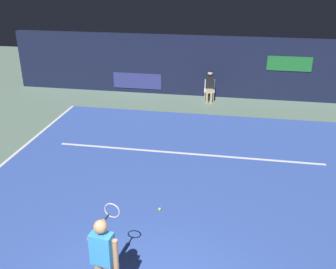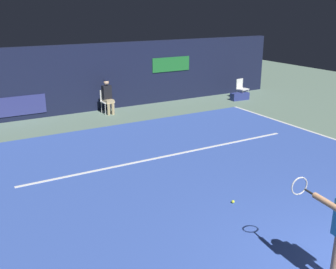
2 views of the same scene
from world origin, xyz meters
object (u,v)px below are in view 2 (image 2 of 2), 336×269
(line_judge_on_chair, at_px, (107,96))
(equipment_bag, at_px, (240,96))
(tennis_ball, at_px, (233,202))
(courtside_chair_near, at_px, (242,87))

(line_judge_on_chair, distance_m, equipment_bag, 5.99)
(equipment_bag, bearing_deg, tennis_ball, -127.57)
(tennis_ball, height_order, equipment_bag, equipment_bag)
(tennis_ball, relative_size, equipment_bag, 0.08)
(courtside_chair_near, relative_size, equipment_bag, 1.05)
(courtside_chair_near, bearing_deg, line_judge_on_chair, 175.27)
(courtside_chair_near, distance_m, tennis_ball, 10.23)
(courtside_chair_near, bearing_deg, tennis_ball, -130.69)
(courtside_chair_near, relative_size, tennis_ball, 12.94)
(tennis_ball, distance_m, equipment_bag, 9.92)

